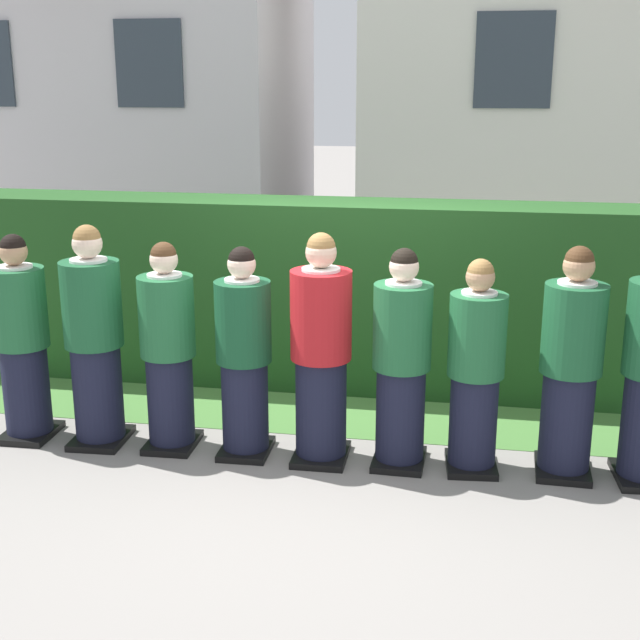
{
  "coord_description": "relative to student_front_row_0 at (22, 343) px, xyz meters",
  "views": [
    {
      "loc": [
        1.05,
        -5.8,
        2.7
      ],
      "look_at": [
        0.0,
        0.0,
        1.05
      ],
      "focal_mm": 48.71,
      "sensor_mm": 36.0,
      "label": 1
    }
  ],
  "objects": [
    {
      "name": "ground_plane",
      "position": [
        2.3,
        0.02,
        -0.76
      ],
      "size": [
        60.0,
        60.0,
        0.0
      ],
      "primitive_type": "plane",
      "color": "gray"
    },
    {
      "name": "student_front_row_0",
      "position": [
        0.0,
        0.0,
        0.0
      ],
      "size": [
        0.41,
        0.51,
        1.6
      ],
      "color": "black",
      "rests_on": "ground"
    },
    {
      "name": "student_front_row_1",
      "position": [
        0.59,
        0.0,
        0.04
      ],
      "size": [
        0.44,
        0.5,
        1.68
      ],
      "color": "black",
      "rests_on": "ground"
    },
    {
      "name": "student_front_row_2",
      "position": [
        1.16,
        0.02,
        -0.01
      ],
      "size": [
        0.41,
        0.5,
        1.57
      ],
      "color": "black",
      "rests_on": "ground"
    },
    {
      "name": "student_front_row_3",
      "position": [
        1.74,
        0.0,
        -0.02
      ],
      "size": [
        0.41,
        0.46,
        1.56
      ],
      "color": "black",
      "rests_on": "ground"
    },
    {
      "name": "student_in_red_blazer",
      "position": [
        2.31,
        0.0,
        0.04
      ],
      "size": [
        0.44,
        0.53,
        1.68
      ],
      "color": "black",
      "rests_on": "ground"
    },
    {
      "name": "student_front_row_5",
      "position": [
        2.88,
        0.02,
        -0.0
      ],
      "size": [
        0.41,
        0.5,
        1.59
      ],
      "color": "black",
      "rests_on": "ground"
    },
    {
      "name": "student_front_row_6",
      "position": [
        3.39,
        0.03,
        -0.03
      ],
      "size": [
        0.4,
        0.47,
        1.53
      ],
      "color": "black",
      "rests_on": "ground"
    },
    {
      "name": "student_front_row_7",
      "position": [
        4.04,
        0.07,
        0.02
      ],
      "size": [
        0.42,
        0.48,
        1.63
      ],
      "color": "black",
      "rests_on": "ground"
    },
    {
      "name": "hedge",
      "position": [
        2.3,
        1.64,
        0.07
      ],
      "size": [
        10.43,
        0.7,
        1.67
      ],
      "color": "#214C1E",
      "rests_on": "ground"
    },
    {
      "name": "school_building_main",
      "position": [
        -2.08,
        7.2,
        2.43
      ],
      "size": [
        5.57,
        4.02,
        6.22
      ],
      "color": "silver",
      "rests_on": "ground"
    },
    {
      "name": "school_building_annex",
      "position": [
        5.23,
        6.82,
        2.69
      ],
      "size": [
        7.2,
        3.62,
        6.72
      ],
      "color": "silver",
      "rests_on": "ground"
    },
    {
      "name": "lawn_strip",
      "position": [
        2.3,
        0.84,
        -0.76
      ],
      "size": [
        10.43,
        0.9,
        0.01
      ],
      "primitive_type": "cube",
      "color": "#477A38",
      "rests_on": "ground"
    }
  ]
}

